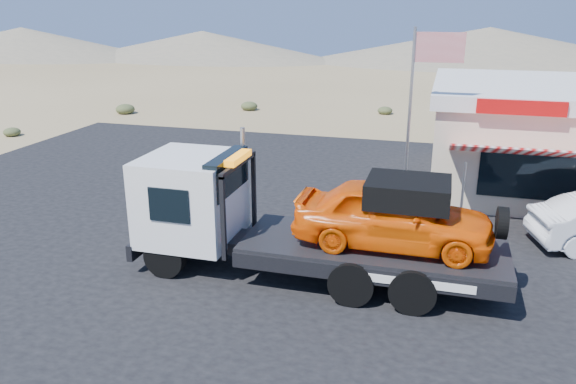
% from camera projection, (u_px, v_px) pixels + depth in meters
% --- Properties ---
extents(ground, '(120.00, 120.00, 0.00)m').
position_uv_depth(ground, '(221.00, 251.00, 15.94)').
color(ground, olive).
rests_on(ground, ground).
extents(asphalt_lot, '(32.00, 24.00, 0.02)m').
position_uv_depth(asphalt_lot, '(314.00, 220.00, 18.16)').
color(asphalt_lot, black).
rests_on(asphalt_lot, ground).
extents(tow_truck, '(9.17, 2.72, 3.07)m').
position_uv_depth(tow_truck, '(306.00, 215.00, 13.99)').
color(tow_truck, black).
rests_on(tow_truck, asphalt_lot).
extents(jerky_store, '(10.40, 9.97, 3.90)m').
position_uv_depth(jerky_store, '(575.00, 137.00, 20.79)').
color(jerky_store, beige).
rests_on(jerky_store, asphalt_lot).
extents(flagpole, '(1.55, 0.10, 6.00)m').
position_uv_depth(flagpole, '(418.00, 101.00, 17.58)').
color(flagpole, '#99999E').
rests_on(flagpole, asphalt_lot).
extents(desert_scrub, '(22.71, 30.21, 0.70)m').
position_uv_depth(desert_scrub, '(19.00, 148.00, 26.23)').
color(desert_scrub, '#3F4927').
rests_on(desert_scrub, ground).
extents(distant_hills, '(126.00, 48.00, 4.20)m').
position_uv_depth(distant_hills, '(319.00, 46.00, 68.19)').
color(distant_hills, '#726B59').
rests_on(distant_hills, ground).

